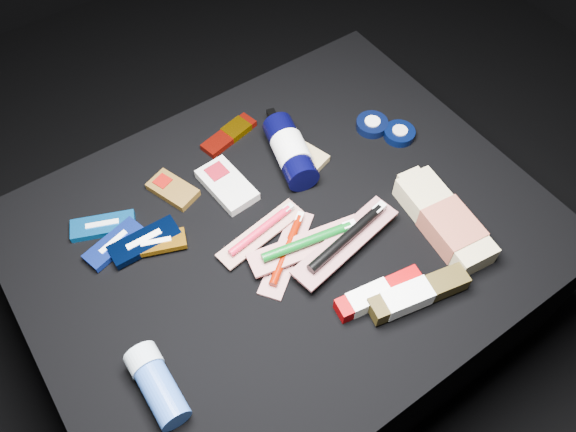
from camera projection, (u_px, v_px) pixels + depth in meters
ground at (285, 316)px, 1.41m from camera, size 3.00×3.00×0.00m
cloth_table at (285, 278)px, 1.25m from camera, size 0.98×0.78×0.40m
luna_bar_0 at (103, 226)px, 1.08m from camera, size 0.13×0.09×0.02m
luna_bar_1 at (114, 244)px, 1.05m from camera, size 0.12×0.07×0.02m
luna_bar_2 at (145, 242)px, 1.05m from camera, size 0.13×0.05×0.02m
luna_bar_3 at (157, 243)px, 1.05m from camera, size 0.12×0.08×0.01m
clif_bar_0 at (171, 189)px, 1.13m from camera, size 0.08×0.11×0.02m
clif_bar_1 at (225, 183)px, 1.13m from camera, size 0.08×0.13×0.02m
clif_bar_2 at (302, 154)px, 1.18m from camera, size 0.08×0.11×0.02m
power_bar at (231, 133)px, 1.21m from camera, size 0.14×0.07×0.02m
lotion_bottle at (290, 151)px, 1.15m from camera, size 0.11×0.21×0.07m
cream_tin_upper at (372, 125)px, 1.22m from camera, size 0.07×0.07×0.02m
cream_tin_lower at (399, 133)px, 1.21m from camera, size 0.07×0.07×0.02m
bodywash_bottle at (445, 222)px, 1.06m from camera, size 0.10×0.24×0.05m
deodorant_stick at (157, 384)px, 0.88m from camera, size 0.06×0.13×0.06m
toothbrush_pack_0 at (287, 250)px, 1.05m from camera, size 0.18×0.15×0.02m
toothbrush_pack_1 at (261, 231)px, 1.06m from camera, size 0.19×0.07×0.02m
toothbrush_pack_2 at (308, 243)px, 1.04m from camera, size 0.23×0.10×0.03m
toothbrush_pack_3 at (347, 239)px, 1.03m from camera, size 0.24×0.10×0.03m
toothpaste_carton_red at (376, 295)px, 0.98m from camera, size 0.17×0.06×0.03m
toothpaste_carton_green at (414, 295)px, 0.98m from camera, size 0.19×0.08×0.04m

